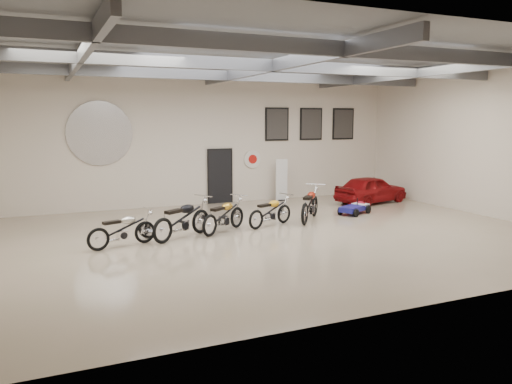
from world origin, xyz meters
name	(u,v)px	position (x,y,z in m)	size (l,w,h in m)	color
floor	(273,235)	(0.00, 0.00, 0.00)	(16.00, 12.00, 0.01)	tan
ceiling	(274,56)	(0.00, 0.00, 5.00)	(16.00, 12.00, 0.01)	slate
back_wall	(207,140)	(0.00, 6.00, 2.50)	(16.00, 0.02, 5.00)	beige
right_wall	(484,143)	(8.00, 0.00, 2.50)	(0.02, 12.00, 5.00)	beige
ceiling_beams	(273,66)	(0.00, 0.00, 4.75)	(15.80, 11.80, 0.32)	slate
door	(220,177)	(0.50, 5.95, 1.05)	(0.92, 0.08, 2.10)	black
logo_plaque	(100,133)	(-4.00, 5.95, 2.80)	(2.30, 0.06, 1.16)	silver
poster_left	(277,124)	(3.00, 5.96, 3.10)	(1.05, 0.08, 1.35)	black
poster_mid	(311,124)	(4.60, 5.96, 3.10)	(1.05, 0.08, 1.35)	black
poster_right	(343,124)	(6.20, 5.96, 3.10)	(1.05, 0.08, 1.35)	black
oil_sign	(252,159)	(1.90, 5.95, 1.70)	(0.72, 0.10, 0.72)	white
banner_stand	(282,179)	(3.00, 5.50, 0.88)	(0.48, 0.19, 1.76)	white
motorcycle_silver	(122,229)	(-4.14, 0.40, 0.48)	(1.85, 0.57, 0.96)	silver
motorcycle_black	(182,218)	(-2.45, 0.72, 0.56)	(2.17, 0.67, 1.13)	silver
motorcycle_gold	(224,215)	(-1.12, 0.99, 0.51)	(1.98, 0.61, 1.03)	silver
motorcycle_yellow	(270,211)	(0.47, 1.17, 0.48)	(1.85, 0.57, 0.96)	silver
motorcycle_red	(310,204)	(2.04, 1.46, 0.56)	(2.17, 0.67, 1.13)	silver
go_kart	(356,206)	(4.15, 1.86, 0.28)	(1.55, 0.70, 0.56)	navy
vintage_car	(371,189)	(6.00, 3.54, 0.55)	(3.22, 1.30, 1.10)	maroon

